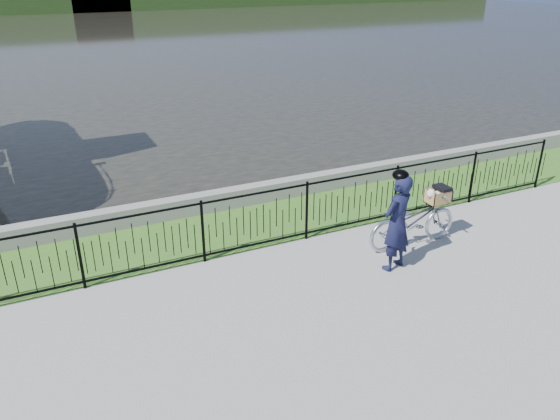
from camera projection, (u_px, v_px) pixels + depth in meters
ground at (298, 293)px, 8.58m from camera, size 120.00×120.00×0.00m
grass_strip at (237, 227)px, 10.72m from camera, size 60.00×2.00×0.01m
water at (68, 43)px, 35.72m from camera, size 120.00×120.00×0.00m
quay_wall at (220, 200)px, 11.46m from camera, size 60.00×0.30×0.40m
fence at (257, 221)px, 9.66m from camera, size 14.00×0.06×1.15m
bicycle_rig at (413, 220)px, 9.87m from camera, size 1.84×0.64×1.08m
cyclist at (397, 221)px, 8.96m from camera, size 0.71×0.58×1.75m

